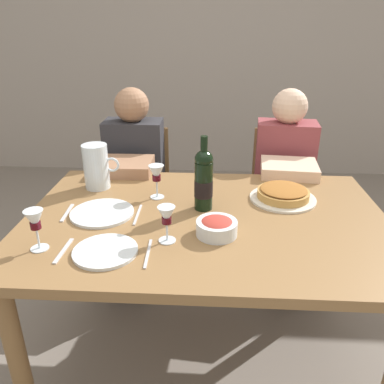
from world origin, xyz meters
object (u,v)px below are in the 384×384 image
at_px(water_pitcher, 97,169).
at_px(wine_glass_left_diner, 167,217).
at_px(dining_table, 206,236).
at_px(salad_bowl, 217,227).
at_px(baked_tart, 283,194).
at_px(wine_glass_right_diner, 156,175).
at_px(diner_right, 284,187).
at_px(wine_bottle, 204,180).
at_px(chair_right, 279,189).
at_px(dinner_plate_right_setting, 102,213).
at_px(wine_glass_centre, 35,222).
at_px(diner_left, 133,184).
at_px(chair_left, 141,187).
at_px(dinner_plate_left_setting, 105,251).

xyz_separation_m(water_pitcher, wine_glass_left_diner, (0.39, -0.48, 0.00)).
bearing_deg(dining_table, salad_bowl, -72.71).
distance_m(baked_tart, wine_glass_left_diner, 0.62).
bearing_deg(salad_bowl, wine_glass_right_diner, 130.17).
height_order(dining_table, diner_right, diner_right).
distance_m(wine_bottle, wine_glass_left_diner, 0.31).
distance_m(water_pitcher, salad_bowl, 0.72).
bearing_deg(dining_table, chair_right, 63.50).
relative_size(baked_tart, dinner_plate_right_setting, 1.12).
relative_size(baked_tart, salad_bowl, 1.90).
height_order(wine_glass_centre, diner_left, diner_left).
height_order(dining_table, wine_glass_left_diner, wine_glass_left_diner).
height_order(chair_left, chair_right, same).
height_order(baked_tart, wine_glass_centre, wine_glass_centre).
distance_m(wine_bottle, chair_right, 1.04).
height_order(wine_bottle, chair_left, wine_bottle).
relative_size(chair_left, chair_right, 1.00).
height_order(wine_glass_left_diner, wine_glass_right_diner, wine_glass_right_diner).
xyz_separation_m(salad_bowl, wine_glass_left_diner, (-0.18, -0.06, 0.06)).
xyz_separation_m(wine_glass_left_diner, wine_glass_centre, (-0.45, -0.08, 0.01)).
bearing_deg(diner_right, wine_bottle, 58.21).
bearing_deg(dinner_plate_left_setting, dining_table, 40.01).
bearing_deg(wine_glass_centre, water_pitcher, 84.54).
relative_size(wine_glass_right_diner, chair_right, 0.18).
distance_m(dinner_plate_left_setting, chair_right, 1.47).
bearing_deg(wine_glass_left_diner, dinner_plate_right_setting, 146.12).
height_order(wine_glass_right_diner, dinner_plate_left_setting, wine_glass_right_diner).
xyz_separation_m(water_pitcher, chair_left, (0.08, 0.62, -0.36)).
xyz_separation_m(diner_left, diner_right, (0.89, 0.02, 0.00)).
bearing_deg(wine_glass_right_diner, dinner_plate_right_setting, -139.20).
xyz_separation_m(water_pitcher, dinner_plate_left_setting, (0.19, -0.57, -0.09)).
height_order(salad_bowl, wine_glass_right_diner, wine_glass_right_diner).
bearing_deg(wine_bottle, chair_left, 118.08).
distance_m(wine_bottle, wine_glass_right_diner, 0.24).
bearing_deg(diner_right, diner_left, 6.30).
distance_m(baked_tart, dinner_plate_left_setting, 0.84).
bearing_deg(diner_left, dining_table, 123.19).
bearing_deg(salad_bowl, wine_glass_left_diner, -162.61).
distance_m(wine_bottle, diner_right, 0.80).
bearing_deg(chair_right, wine_glass_left_diner, 67.13).
relative_size(wine_glass_right_diner, diner_right, 0.13).
bearing_deg(diner_left, baked_tart, 148.32).
xyz_separation_m(wine_bottle, diner_right, (0.45, 0.60, -0.28)).
distance_m(wine_glass_left_diner, chair_left, 1.20).
bearing_deg(chair_left, wine_glass_centre, 82.76).
bearing_deg(wine_glass_centre, dinner_plate_left_setting, -2.70).
bearing_deg(chair_left, baked_tart, 137.43).
height_order(salad_bowl, dinner_plate_right_setting, salad_bowl).
relative_size(dining_table, wine_bottle, 4.67).
xyz_separation_m(wine_glass_centre, diner_right, (1.02, 0.96, -0.25)).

